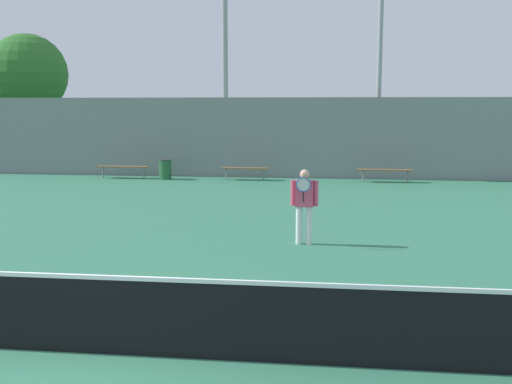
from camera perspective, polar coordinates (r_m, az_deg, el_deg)
name	(u,v)px	position (r m, az deg, el deg)	size (l,w,h in m)	color
ground_plane	(85,353)	(7.70, -15.99, -14.49)	(100.00, 100.00, 0.00)	#337556
tennis_net	(83,313)	(7.52, -16.14, -11.03)	(11.50, 0.09, 0.97)	#195128
tennis_player	(304,202)	(12.72, 4.62, -0.96)	(0.59, 0.41, 1.60)	silver
bench_courtside_near	(123,167)	(25.03, -12.53, 2.33)	(2.16, 0.40, 0.50)	brown
bench_courtside_far	(385,170)	(23.70, 12.23, 2.02)	(2.12, 0.40, 0.50)	brown
bench_adjacent_court	(245,169)	(23.83, -1.06, 2.23)	(1.88, 0.40, 0.50)	brown
light_pole_near_left	(225,53)	(25.10, -2.98, 13.07)	(0.90, 0.60, 8.36)	#939399
light_pole_far_right	(380,41)	(25.16, 11.74, 13.90)	(0.90, 0.60, 8.67)	#939399
trash_bin	(165,169)	(24.41, -8.64, 2.16)	(0.51, 0.51, 0.80)	#235B33
back_fence	(259,138)	(24.70, 0.31, 5.20)	(33.32, 0.06, 3.28)	gray
tree_green_tall	(28,74)	(33.19, -20.92, 10.46)	(4.02, 4.02, 6.57)	brown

